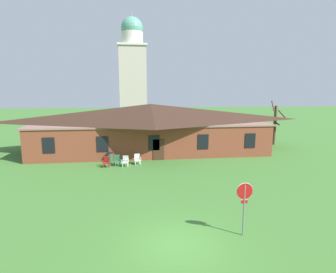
{
  "coord_description": "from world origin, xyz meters",
  "views": [
    {
      "loc": [
        -1.74,
        -10.76,
        6.81
      ],
      "look_at": [
        0.67,
        8.91,
        3.39
      ],
      "focal_mm": 28.35,
      "sensor_mm": 36.0,
      "label": 1
    }
  ],
  "objects_px": {
    "stop_sign": "(244,198)",
    "trash_bin": "(110,157)",
    "lawn_chair_by_porch": "(106,161)",
    "lawn_chair_middle": "(137,159)",
    "lawn_chair_near_door": "(117,160)",
    "lawn_chair_left_end": "(126,161)"
  },
  "relations": [
    {
      "from": "stop_sign",
      "to": "lawn_chair_by_porch",
      "type": "distance_m",
      "value": 14.81
    },
    {
      "from": "stop_sign",
      "to": "lawn_chair_near_door",
      "type": "bearing_deg",
      "value": 117.46
    },
    {
      "from": "stop_sign",
      "to": "trash_bin",
      "type": "height_order",
      "value": "stop_sign"
    },
    {
      "from": "lawn_chair_left_end",
      "to": "lawn_chair_middle",
      "type": "distance_m",
      "value": 1.23
    },
    {
      "from": "stop_sign",
      "to": "lawn_chair_middle",
      "type": "xyz_separation_m",
      "value": [
        -4.89,
        13.21,
        -1.36
      ]
    },
    {
      "from": "lawn_chair_by_porch",
      "to": "lawn_chair_left_end",
      "type": "distance_m",
      "value": 1.7
    },
    {
      "from": "lawn_chair_near_door",
      "to": "trash_bin",
      "type": "xyz_separation_m",
      "value": [
        -0.73,
        1.1,
        -0.0
      ]
    },
    {
      "from": "lawn_chair_by_porch",
      "to": "lawn_chair_middle",
      "type": "xyz_separation_m",
      "value": [
        2.78,
        0.61,
        0.0
      ]
    },
    {
      "from": "stop_sign",
      "to": "lawn_chair_left_end",
      "type": "xyz_separation_m",
      "value": [
        -5.97,
        12.61,
        -1.36
      ]
    },
    {
      "from": "stop_sign",
      "to": "lawn_chair_left_end",
      "type": "height_order",
      "value": "stop_sign"
    },
    {
      "from": "lawn_chair_middle",
      "to": "stop_sign",
      "type": "bearing_deg",
      "value": -69.67
    },
    {
      "from": "lawn_chair_by_porch",
      "to": "lawn_chair_middle",
      "type": "distance_m",
      "value": 2.85
    },
    {
      "from": "lawn_chair_near_door",
      "to": "lawn_chair_left_end",
      "type": "relative_size",
      "value": 1.0
    },
    {
      "from": "stop_sign",
      "to": "trash_bin",
      "type": "relative_size",
      "value": 2.67
    },
    {
      "from": "lawn_chair_left_end",
      "to": "lawn_chair_middle",
      "type": "xyz_separation_m",
      "value": [
        1.07,
        0.6,
        0.0
      ]
    },
    {
      "from": "lawn_chair_by_porch",
      "to": "trash_bin",
      "type": "height_order",
      "value": "trash_bin"
    },
    {
      "from": "lawn_chair_by_porch",
      "to": "lawn_chair_near_door",
      "type": "bearing_deg",
      "value": 23.88
    },
    {
      "from": "lawn_chair_by_porch",
      "to": "lawn_chair_near_door",
      "type": "xyz_separation_m",
      "value": [
        0.92,
        0.41,
        0.0
      ]
    },
    {
      "from": "lawn_chair_left_end",
      "to": "trash_bin",
      "type": "xyz_separation_m",
      "value": [
        -1.52,
        1.49,
        -0.0
      ]
    },
    {
      "from": "lawn_chair_by_porch",
      "to": "lawn_chair_middle",
      "type": "relative_size",
      "value": 1.0
    },
    {
      "from": "lawn_chair_left_end",
      "to": "trash_bin",
      "type": "bearing_deg",
      "value": 135.48
    },
    {
      "from": "lawn_chair_by_porch",
      "to": "trash_bin",
      "type": "xyz_separation_m",
      "value": [
        0.19,
        1.51,
        -0.0
      ]
    }
  ]
}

